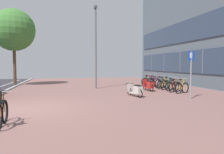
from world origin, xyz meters
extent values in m
cube|color=#825A55|center=(4.80, 0.00, -0.03)|extent=(14.40, 40.00, 0.05)
cube|color=slate|center=(12.15, 5.20, 2.08)|extent=(0.10, 0.12, 1.92)
cube|color=slate|center=(12.15, 8.40, 2.08)|extent=(0.10, 0.12, 1.92)
cube|color=slate|center=(12.15, 11.60, 2.08)|extent=(0.10, 0.12, 1.92)
cube|color=slate|center=(12.15, 14.80, 2.08)|extent=(0.10, 0.12, 1.92)
torus|color=black|center=(-0.40, -2.03, 0.34)|extent=(0.10, 0.76, 0.76)
cylinder|color=brown|center=(-0.39, -2.31, 0.62)|extent=(0.05, 0.35, 0.67)
cylinder|color=brown|center=(-0.38, -2.52, 0.59)|extent=(0.04, 0.15, 0.61)
cylinder|color=brown|center=(-0.39, -2.37, 0.91)|extent=(0.05, 0.43, 0.09)
cylinder|color=brown|center=(-0.38, -2.60, 0.32)|extent=(0.04, 0.28, 0.08)
cylinder|color=brown|center=(-0.39, -2.09, 0.64)|extent=(0.04, 0.16, 0.60)
cube|color=black|center=(-0.38, -2.58, 0.93)|extent=(0.10, 0.22, 0.06)
cylinder|color=#ADADB2|center=(-0.39, -2.15, 0.99)|extent=(0.48, 0.04, 0.02)
torus|color=black|center=(8.56, 2.69, 0.32)|extent=(0.69, 0.32, 0.71)
torus|color=black|center=(9.16, 2.92, 0.32)|extent=(0.69, 0.32, 0.71)
cylinder|color=#C1841B|center=(8.92, 2.83, 0.58)|extent=(0.31, 0.15, 0.62)
cylinder|color=#C1841B|center=(8.74, 2.76, 0.55)|extent=(0.14, 0.08, 0.57)
cylinder|color=#C1841B|center=(8.87, 2.81, 0.86)|extent=(0.38, 0.17, 0.08)
cylinder|color=#C1841B|center=(8.68, 2.74, 0.30)|extent=(0.24, 0.12, 0.08)
cylinder|color=#C1841B|center=(8.63, 2.72, 0.58)|extent=(0.16, 0.08, 0.52)
cylinder|color=#C1841B|center=(9.11, 2.90, 0.60)|extent=(0.15, 0.08, 0.57)
cube|color=black|center=(8.69, 2.74, 0.87)|extent=(0.24, 0.16, 0.06)
cylinder|color=#ADADB2|center=(9.05, 2.88, 0.93)|extent=(0.20, 0.46, 0.02)
torus|color=black|center=(8.43, 3.31, 0.32)|extent=(0.67, 0.35, 0.70)
torus|color=black|center=(9.03, 3.57, 0.32)|extent=(0.67, 0.35, 0.70)
cylinder|color=brown|center=(8.79, 3.46, 0.57)|extent=(0.31, 0.16, 0.62)
cylinder|color=brown|center=(8.61, 3.39, 0.55)|extent=(0.14, 0.09, 0.56)
cylinder|color=brown|center=(8.75, 3.44, 0.85)|extent=(0.38, 0.19, 0.08)
cylinder|color=brown|center=(8.55, 3.36, 0.29)|extent=(0.24, 0.13, 0.08)
cylinder|color=brown|center=(8.50, 3.34, 0.57)|extent=(0.16, 0.09, 0.51)
cylinder|color=brown|center=(8.98, 3.55, 0.59)|extent=(0.15, 0.09, 0.56)
cube|color=black|center=(8.57, 3.36, 0.86)|extent=(0.24, 0.17, 0.06)
cylinder|color=#ADADB2|center=(8.92, 3.52, 0.92)|extent=(0.21, 0.45, 0.02)
torus|color=black|center=(8.59, 3.99, 0.31)|extent=(0.68, 0.24, 0.68)
torus|color=black|center=(9.21, 4.15, 0.31)|extent=(0.68, 0.24, 0.68)
cylinder|color=#A21E1B|center=(8.96, 4.09, 0.56)|extent=(0.31, 0.12, 0.60)
cylinder|color=#A21E1B|center=(8.78, 4.04, 0.53)|extent=(0.14, 0.07, 0.55)
cylinder|color=#A21E1B|center=(8.91, 4.07, 0.83)|extent=(0.38, 0.13, 0.08)
cylinder|color=#A21E1B|center=(8.71, 4.02, 0.29)|extent=(0.25, 0.09, 0.07)
cylinder|color=#A21E1B|center=(8.66, 4.00, 0.56)|extent=(0.17, 0.07, 0.50)
cylinder|color=#A21E1B|center=(9.15, 4.14, 0.58)|extent=(0.15, 0.07, 0.55)
cube|color=black|center=(8.73, 4.02, 0.84)|extent=(0.24, 0.14, 0.06)
cylinder|color=#ADADB2|center=(9.10, 4.12, 0.90)|extent=(0.15, 0.47, 0.02)
torus|color=black|center=(8.57, 4.63, 0.34)|extent=(0.74, 0.23, 0.75)
torus|color=black|center=(9.21, 4.77, 0.34)|extent=(0.74, 0.23, 0.75)
cylinder|color=#2C6930|center=(8.95, 4.71, 0.60)|extent=(0.32, 0.10, 0.65)
cylinder|color=#2C6930|center=(8.76, 4.67, 0.58)|extent=(0.14, 0.07, 0.59)
cylinder|color=#2C6930|center=(8.90, 4.70, 0.90)|extent=(0.39, 0.12, 0.09)
cylinder|color=#2C6930|center=(8.69, 4.66, 0.31)|extent=(0.25, 0.08, 0.08)
cylinder|color=#2C6930|center=(8.64, 4.64, 0.60)|extent=(0.17, 0.06, 0.54)
cylinder|color=#2C6930|center=(9.15, 4.76, 0.63)|extent=(0.15, 0.06, 0.59)
cube|color=black|center=(8.71, 4.66, 0.91)|extent=(0.23, 0.14, 0.06)
cylinder|color=#ADADB2|center=(9.09, 4.74, 0.97)|extent=(0.13, 0.47, 0.02)
torus|color=black|center=(8.55, 5.25, 0.31)|extent=(0.68, 0.23, 0.68)
torus|color=black|center=(9.17, 5.41, 0.31)|extent=(0.68, 0.23, 0.68)
cylinder|color=#C08D14|center=(8.92, 5.35, 0.55)|extent=(0.31, 0.11, 0.60)
cylinder|color=#C08D14|center=(8.74, 5.30, 0.53)|extent=(0.14, 0.07, 0.54)
cylinder|color=#C08D14|center=(8.87, 5.33, 0.82)|extent=(0.38, 0.13, 0.08)
cylinder|color=#C08D14|center=(8.67, 5.28, 0.28)|extent=(0.25, 0.09, 0.07)
cylinder|color=#C08D14|center=(8.62, 5.27, 0.55)|extent=(0.16, 0.07, 0.50)
cylinder|color=#C08D14|center=(9.11, 5.39, 0.57)|extent=(0.15, 0.07, 0.54)
cube|color=black|center=(8.69, 5.29, 0.84)|extent=(0.24, 0.14, 0.06)
cylinder|color=#ADADB2|center=(9.06, 5.38, 0.89)|extent=(0.14, 0.47, 0.02)
torus|color=black|center=(8.63, 5.83, 0.33)|extent=(0.69, 0.35, 0.72)
torus|color=black|center=(9.23, 6.09, 0.33)|extent=(0.69, 0.35, 0.72)
cylinder|color=navy|center=(8.99, 5.99, 0.59)|extent=(0.31, 0.16, 0.63)
cylinder|color=navy|center=(8.81, 5.91, 0.56)|extent=(0.14, 0.09, 0.58)
cylinder|color=navy|center=(8.94, 5.97, 0.87)|extent=(0.38, 0.19, 0.08)
cylinder|color=navy|center=(8.74, 5.88, 0.30)|extent=(0.24, 0.13, 0.08)
cylinder|color=navy|center=(8.70, 5.86, 0.59)|extent=(0.16, 0.09, 0.53)
cylinder|color=navy|center=(9.18, 6.07, 0.61)|extent=(0.15, 0.09, 0.58)
cube|color=black|center=(8.76, 5.89, 0.89)|extent=(0.24, 0.17, 0.06)
cylinder|color=#ADADB2|center=(9.12, 6.04, 0.94)|extent=(0.21, 0.45, 0.02)
torus|color=black|center=(8.47, 6.55, 0.31)|extent=(0.68, 0.16, 0.68)
torus|color=black|center=(9.08, 6.63, 0.31)|extent=(0.68, 0.16, 0.68)
cylinder|color=maroon|center=(8.83, 6.60, 0.55)|extent=(0.31, 0.08, 0.60)
cylinder|color=maroon|center=(8.65, 6.57, 0.53)|extent=(0.14, 0.05, 0.54)
cylinder|color=maroon|center=(8.78, 6.59, 0.82)|extent=(0.38, 0.09, 0.08)
cylinder|color=maroon|center=(8.58, 6.57, 0.28)|extent=(0.24, 0.06, 0.07)
cylinder|color=maroon|center=(8.53, 6.56, 0.55)|extent=(0.16, 0.05, 0.50)
cylinder|color=maroon|center=(9.02, 6.62, 0.57)|extent=(0.14, 0.05, 0.54)
cube|color=black|center=(8.60, 6.57, 0.83)|extent=(0.23, 0.12, 0.06)
cylinder|color=#ADADB2|center=(8.97, 6.62, 0.89)|extent=(0.09, 0.48, 0.02)
torus|color=black|center=(8.55, 7.18, 0.33)|extent=(0.73, 0.17, 0.73)
torus|color=black|center=(9.20, 7.27, 0.33)|extent=(0.73, 0.17, 0.73)
cylinder|color=navy|center=(8.94, 7.23, 0.59)|extent=(0.32, 0.08, 0.64)
cylinder|color=navy|center=(8.75, 7.20, 0.57)|extent=(0.14, 0.05, 0.58)
cylinder|color=navy|center=(8.89, 7.22, 0.88)|extent=(0.40, 0.09, 0.08)
cylinder|color=navy|center=(8.68, 7.19, 0.30)|extent=(0.25, 0.06, 0.08)
cylinder|color=navy|center=(8.62, 7.19, 0.59)|extent=(0.17, 0.05, 0.53)
cylinder|color=navy|center=(9.14, 7.26, 0.61)|extent=(0.15, 0.05, 0.58)
cube|color=black|center=(8.70, 7.20, 0.89)|extent=(0.23, 0.12, 0.06)
cylinder|color=#ADADB2|center=(9.08, 7.25, 0.95)|extent=(0.09, 0.48, 0.02)
torus|color=black|center=(8.40, 7.75, 0.32)|extent=(0.71, 0.29, 0.72)
torus|color=black|center=(9.03, 7.95, 0.32)|extent=(0.71, 0.29, 0.72)
cylinder|color=maroon|center=(8.78, 7.87, 0.58)|extent=(0.32, 0.13, 0.63)
cylinder|color=maroon|center=(8.59, 7.81, 0.56)|extent=(0.14, 0.08, 0.57)
cylinder|color=maroon|center=(8.73, 7.86, 0.87)|extent=(0.39, 0.16, 0.08)
cylinder|color=maroon|center=(8.52, 7.79, 0.30)|extent=(0.25, 0.10, 0.08)
cylinder|color=maroon|center=(8.47, 7.77, 0.58)|extent=(0.17, 0.08, 0.53)
cylinder|color=maroon|center=(8.97, 7.93, 0.61)|extent=(0.15, 0.07, 0.57)
cube|color=black|center=(8.54, 7.80, 0.88)|extent=(0.24, 0.15, 0.06)
cylinder|color=#ADADB2|center=(8.92, 7.92, 0.94)|extent=(0.17, 0.46, 0.02)
torus|color=black|center=(8.60, 8.44, 0.30)|extent=(0.68, 0.16, 0.67)
torus|color=black|center=(9.23, 8.52, 0.30)|extent=(0.68, 0.16, 0.67)
cylinder|color=brown|center=(8.98, 8.49, 0.55)|extent=(0.31, 0.08, 0.59)
cylinder|color=brown|center=(8.79, 8.47, 0.52)|extent=(0.14, 0.05, 0.54)
cylinder|color=brown|center=(8.93, 8.48, 0.81)|extent=(0.38, 0.09, 0.08)
cylinder|color=brown|center=(8.72, 8.46, 0.28)|extent=(0.25, 0.06, 0.07)
cylinder|color=brown|center=(8.67, 8.45, 0.55)|extent=(0.16, 0.05, 0.49)
cylinder|color=brown|center=(9.17, 8.52, 0.57)|extent=(0.15, 0.05, 0.54)
cube|color=black|center=(8.74, 8.46, 0.83)|extent=(0.23, 0.12, 0.06)
cylinder|color=#ADADB2|center=(9.11, 8.51, 0.88)|extent=(0.09, 0.48, 0.02)
torus|color=black|center=(7.26, 3.95, 0.24)|extent=(0.05, 0.54, 0.54)
torus|color=black|center=(7.26, 5.18, 0.24)|extent=(0.05, 0.54, 0.54)
cube|color=#B1221E|center=(7.26, 4.56, 0.22)|extent=(0.28, 0.69, 0.08)
cube|color=#B1221E|center=(7.26, 4.17, 0.44)|extent=(0.30, 0.54, 0.44)
cube|color=black|center=(7.26, 4.17, 0.69)|extent=(0.26, 0.49, 0.06)
cylinder|color=#B1221E|center=(7.26, 5.15, 0.51)|extent=(0.07, 0.12, 0.54)
cube|color=#B1221E|center=(7.26, 5.08, 0.49)|extent=(0.32, 0.08, 0.53)
cylinder|color=black|center=(7.26, 5.13, 0.78)|extent=(0.52, 0.03, 0.03)
torus|color=black|center=(5.55, 1.64, 0.22)|extent=(0.14, 0.49, 0.49)
torus|color=black|center=(5.31, 2.81, 0.22)|extent=(0.14, 0.49, 0.49)
cube|color=beige|center=(5.43, 2.23, 0.20)|extent=(0.40, 0.71, 0.08)
cube|color=beige|center=(5.50, 1.85, 0.41)|extent=(0.40, 0.57, 0.43)
cube|color=black|center=(5.50, 1.85, 0.66)|extent=(0.35, 0.52, 0.06)
cylinder|color=beige|center=(5.32, 2.79, 0.46)|extent=(0.09, 0.13, 0.49)
cube|color=beige|center=(5.33, 2.71, 0.44)|extent=(0.33, 0.14, 0.49)
cylinder|color=black|center=(5.32, 2.76, 0.71)|extent=(0.52, 0.13, 0.03)
cylinder|color=gray|center=(8.07, 0.72, 1.27)|extent=(0.07, 0.07, 2.54)
cube|color=#1D45A8|center=(8.07, 0.71, 2.29)|extent=(0.40, 0.02, 0.50)
cube|color=white|center=(8.04, 0.70, 2.32)|extent=(0.14, 0.01, 0.28)
cylinder|color=slate|center=(3.91, 6.76, 3.02)|extent=(0.14, 0.14, 6.04)
cube|color=#4C4C51|center=(3.91, 6.76, 6.16)|extent=(0.20, 0.52, 0.18)
cylinder|color=brown|center=(-2.65, 10.74, 1.78)|extent=(0.26, 0.26, 3.57)
sphere|color=#437D35|center=(-2.65, 10.74, 4.84)|extent=(3.63, 3.63, 3.63)
camera|label=1|loc=(1.37, -9.16, 1.81)|focal=33.69mm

